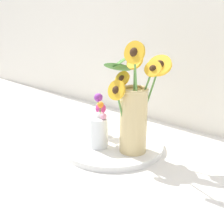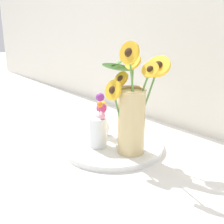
{
  "view_description": "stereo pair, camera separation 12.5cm",
  "coord_description": "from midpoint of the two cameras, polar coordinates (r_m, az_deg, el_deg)",
  "views": [
    {
      "loc": [
        0.8,
        -0.84,
        0.56
      ],
      "look_at": [
        0.03,
        0.05,
        0.16
      ],
      "focal_mm": 50.0,
      "sensor_mm": 36.0,
      "label": 1
    },
    {
      "loc": [
        0.89,
        -0.75,
        0.56
      ],
      "look_at": [
        0.03,
        0.05,
        0.16
      ],
      "focal_mm": 50.0,
      "sensor_mm": 36.0,
      "label": 2
    }
  ],
  "objects": [
    {
      "name": "serving_tray",
      "position": [
        1.3,
        -2.76,
        -6.11
      ],
      "size": [
        0.42,
        0.42,
        0.02
      ],
      "color": "white",
      "rests_on": "ground_plane"
    },
    {
      "name": "vase_bulb_right",
      "position": [
        1.33,
        -4.92,
        -1.62
      ],
      "size": [
        0.09,
        0.1,
        0.19
      ],
      "color": "white",
      "rests_on": "serving_tray"
    },
    {
      "name": "vase_small_center",
      "position": [
        1.24,
        -5.33,
        -3.51
      ],
      "size": [
        0.08,
        0.08,
        0.19
      ],
      "color": "white",
      "rests_on": "serving_tray"
    },
    {
      "name": "ground_plane",
      "position": [
        1.29,
        -5.17,
        -6.97
      ],
      "size": [
        6.0,
        6.0,
        0.0
      ],
      "primitive_type": "plane",
      "color": "silver"
    },
    {
      "name": "mason_jar_sunflowers",
      "position": [
        1.17,
        0.95,
        0.21
      ],
      "size": [
        0.22,
        0.2,
        0.44
      ],
      "color": "#D1B77A",
      "rests_on": "serving_tray"
    }
  ]
}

